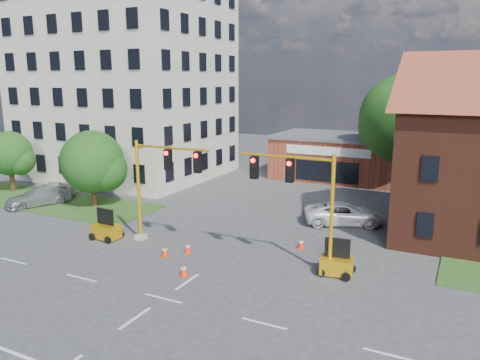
{
  "coord_description": "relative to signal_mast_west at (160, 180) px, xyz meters",
  "views": [
    {
      "loc": [
        11.88,
        -16.01,
        9.79
      ],
      "look_at": [
        -1.09,
        10.0,
        3.47
      ],
      "focal_mm": 35.0,
      "sensor_mm": 36.0,
      "label": 1
    }
  ],
  "objects": [
    {
      "name": "signal_mast_east",
      "position": [
        8.71,
        0.0,
        0.0
      ],
      "size": [
        5.3,
        0.6,
        6.2
      ],
      "color": "#959690",
      "rests_on": "ground"
    },
    {
      "name": "ground",
      "position": [
        4.36,
        -6.0,
        -3.92
      ],
      "size": [
        120.0,
        120.0,
        0.0
      ],
      "primitive_type": "plane",
      "color": "#3D3D3F",
      "rests_on": "ground"
    },
    {
      "name": "tree_nw_rear",
      "position": [
        -19.45,
        5.08,
        -0.64
      ],
      "size": [
        4.05,
        3.86,
        5.36
      ],
      "color": "#372314",
      "rests_on": "ground"
    },
    {
      "name": "cone_b",
      "position": [
        2.28,
        -0.71,
        -3.58
      ],
      "size": [
        0.4,
        0.4,
        0.7
      ],
      "color": "#F5320C",
      "rests_on": "ground"
    },
    {
      "name": "trailer_east",
      "position": [
        10.7,
        0.11,
        -3.34
      ],
      "size": [
        1.79,
        1.34,
        1.86
      ],
      "rotation": [
        0.0,
        0.0,
        0.16
      ],
      "color": "#EDAE14",
      "rests_on": "ground"
    },
    {
      "name": "cone_d",
      "position": [
        7.83,
        2.88,
        -3.58
      ],
      "size": [
        0.4,
        0.4,
        0.7
      ],
      "color": "#F5320C",
      "rests_on": "ground"
    },
    {
      "name": "signal_mast_west",
      "position": [
        0.0,
        0.0,
        0.0
      ],
      "size": [
        5.3,
        0.6,
        6.2
      ],
      "color": "#959690",
      "rests_on": "ground"
    },
    {
      "name": "sedan_silver_front",
      "position": [
        -14.48,
        4.57,
        -3.28
      ],
      "size": [
        2.56,
        4.12,
        1.28
      ],
      "primitive_type": "imported",
      "rotation": [
        0.0,
        0.0,
        -0.33
      ],
      "color": "#AAACB2",
      "rests_on": "ground"
    },
    {
      "name": "tree_large",
      "position": [
        11.26,
        21.08,
        2.16
      ],
      "size": [
        8.27,
        7.87,
        10.29
      ],
      "color": "#372314",
      "rests_on": "ground"
    },
    {
      "name": "tree_nw_front",
      "position": [
        -9.4,
        4.58,
        -0.52
      ],
      "size": [
        5.07,
        4.83,
        5.97
      ],
      "color": "#372314",
      "rests_on": "ground"
    },
    {
      "name": "lane_markings",
      "position": [
        4.36,
        -9.0,
        -3.91
      ],
      "size": [
        60.0,
        36.0,
        0.01
      ],
      "primitive_type": null,
      "color": "white",
      "rests_on": "ground"
    },
    {
      "name": "pickup_white",
      "position": [
        8.89,
        8.74,
        -3.17
      ],
      "size": [
        5.91,
        4.36,
        1.49
      ],
      "primitive_type": "imported",
      "rotation": [
        0.0,
        0.0,
        1.97
      ],
      "color": "white",
      "rests_on": "ground"
    },
    {
      "name": "sedan_silver_rear",
      "position": [
        -13.85,
        2.77,
        -3.21
      ],
      "size": [
        3.83,
        5.31,
        1.43
      ],
      "primitive_type": "imported",
      "rotation": [
        0.0,
        0.0,
        -0.42
      ],
      "color": "#AAACB2",
      "rests_on": "ground"
    },
    {
      "name": "brick_shop",
      "position": [
        4.36,
        23.99,
        -1.76
      ],
      "size": [
        12.4,
        8.4,
        4.3
      ],
      "color": "brown",
      "rests_on": "ground"
    },
    {
      "name": "grass_verge_nw",
      "position": [
        -15.64,
        4.0,
        -3.88
      ],
      "size": [
        22.0,
        6.0,
        0.08
      ],
      "primitive_type": "cube",
      "color": "#294C1C",
      "rests_on": "ground"
    },
    {
      "name": "cone_c",
      "position": [
        3.83,
        -3.5,
        -3.58
      ],
      "size": [
        0.4,
        0.4,
        0.7
      ],
      "color": "#F5320C",
      "rests_on": "ground"
    },
    {
      "name": "cone_a",
      "position": [
        1.42,
        -1.75,
        -3.58
      ],
      "size": [
        0.4,
        0.4,
        0.7
      ],
      "color": "#F5320C",
      "rests_on": "ground"
    },
    {
      "name": "office_block",
      "position": [
        -15.64,
        15.91,
        6.39
      ],
      "size": [
        18.4,
        15.4,
        20.6
      ],
      "color": "#BDB5A6",
      "rests_on": "ground"
    },
    {
      "name": "trailer_west",
      "position": [
        -3.56,
        -0.95,
        -3.33
      ],
      "size": [
        1.69,
        1.17,
        1.88
      ],
      "rotation": [
        0.0,
        0.0,
        -0.04
      ],
      "color": "#EDAE14",
      "rests_on": "ground"
    }
  ]
}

